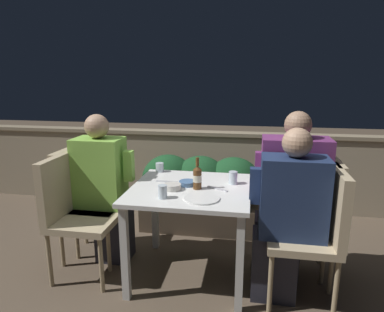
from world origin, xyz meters
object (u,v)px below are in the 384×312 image
(person_purple_stripe, at_px, (288,197))
(beer_bottle, at_px, (197,177))
(person_green_blouse, at_px, (105,188))
(chair_right_far, at_px, (317,209))
(chair_left_far, at_px, (81,193))
(chair_right_near, at_px, (319,224))
(chair_left_near, at_px, (72,206))
(person_navy_jumper, at_px, (286,216))

(person_purple_stripe, distance_m, beer_bottle, 0.69)
(person_green_blouse, distance_m, chair_right_far, 1.65)
(chair_left_far, distance_m, chair_right_near, 1.85)
(beer_bottle, bearing_deg, chair_right_near, -8.48)
(chair_left_near, height_order, chair_right_near, same)
(person_green_blouse, relative_size, person_navy_jumper, 1.02)
(person_green_blouse, bearing_deg, chair_left_near, -119.81)
(chair_right_near, relative_size, chair_right_far, 1.00)
(chair_left_far, height_order, chair_right_near, same)
(chair_right_near, bearing_deg, chair_right_far, 83.08)
(chair_left_far, bearing_deg, person_navy_jumper, -10.03)
(person_green_blouse, bearing_deg, person_purple_stripe, -0.31)
(person_green_blouse, xyz_separation_m, beer_bottle, (0.79, -0.16, 0.19))
(person_green_blouse, bearing_deg, chair_right_near, -10.03)
(chair_right_far, bearing_deg, chair_left_near, -171.94)
(chair_left_near, distance_m, chair_right_near, 1.77)
(person_purple_stripe, bearing_deg, chair_left_far, 179.73)
(chair_right_near, relative_size, beer_bottle, 4.03)
(person_navy_jumper, bearing_deg, chair_right_near, 0.00)
(person_navy_jumper, xyz_separation_m, beer_bottle, (-0.62, 0.12, 0.20))
(chair_left_near, xyz_separation_m, chair_right_near, (1.77, -0.02, 0.00))
(chair_right_near, xyz_separation_m, chair_right_far, (0.03, 0.28, 0.00))
(chair_right_far, xyz_separation_m, beer_bottle, (-0.86, -0.15, 0.24))
(chair_right_far, distance_m, person_purple_stripe, 0.22)
(chair_left_far, distance_m, chair_right_far, 1.86)
(person_navy_jumper, bearing_deg, chair_right_far, 48.79)
(chair_left_far, bearing_deg, chair_right_far, -0.24)
(chair_left_far, height_order, chair_right_far, same)
(chair_left_near, xyz_separation_m, chair_right_far, (1.80, 0.25, 0.00))
(chair_left_near, xyz_separation_m, person_navy_jumper, (1.56, -0.02, 0.04))
(person_navy_jumper, relative_size, beer_bottle, 5.16)
(person_navy_jumper, bearing_deg, person_purple_stripe, 82.51)
(person_green_blouse, distance_m, chair_right_near, 1.64)
(person_green_blouse, xyz_separation_m, person_purple_stripe, (1.44, -0.01, 0.02))
(chair_left_far, xyz_separation_m, person_purple_stripe, (1.65, -0.01, 0.08))
(beer_bottle, bearing_deg, chair_right_far, 10.14)
(chair_right_near, distance_m, person_navy_jumper, 0.21)
(chair_left_far, distance_m, person_purple_stripe, 1.65)
(chair_left_near, height_order, beer_bottle, beer_bottle)
(chair_left_near, relative_size, beer_bottle, 4.03)
(chair_left_near, distance_m, beer_bottle, 0.97)
(person_green_blouse, height_order, person_navy_jumper, person_green_blouse)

